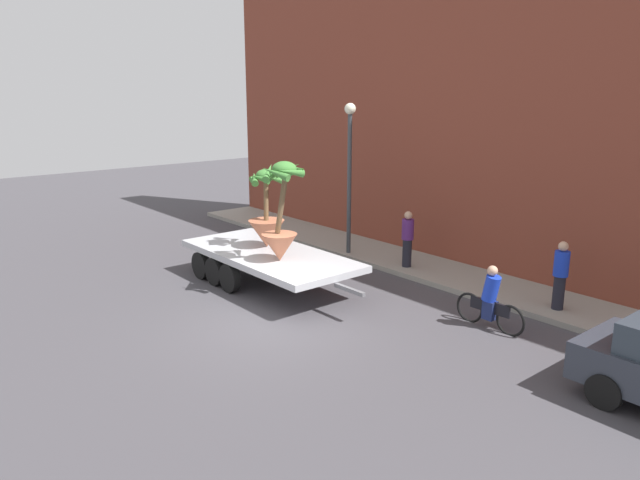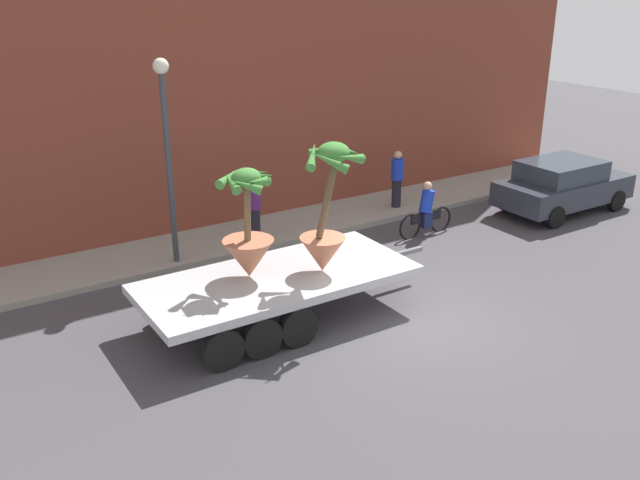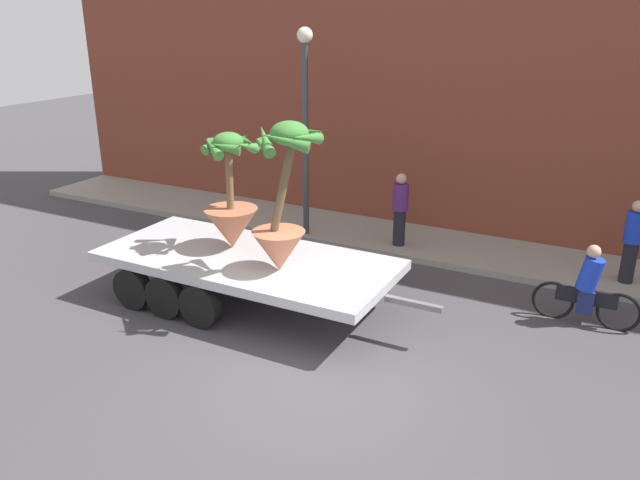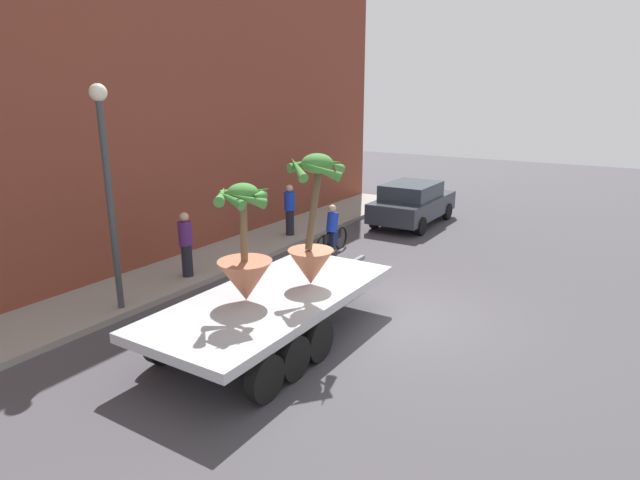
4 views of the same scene
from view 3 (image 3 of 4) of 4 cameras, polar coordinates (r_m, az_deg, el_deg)
ground_plane at (r=9.86m, az=0.19°, el=-12.32°), size 60.00×60.00×0.00m
sidewalk at (r=14.95m, az=11.03°, el=-0.61°), size 24.00×2.20×0.15m
building_facade at (r=15.65m, az=14.21°, el=18.25°), size 24.00×1.20×9.82m
flatbed_trailer at (r=11.97m, az=-7.67°, el=-2.21°), size 6.63×2.57×0.98m
potted_palm_rear at (r=11.97m, az=-8.15°, el=2.98°), size 1.16×1.15×2.25m
potted_palm_middle at (r=10.66m, az=-3.50°, el=2.42°), size 1.28×1.29×2.66m
cyclist at (r=12.02m, az=23.32°, el=-4.19°), size 1.84×0.34×1.54m
pedestrian_near_gate at (r=14.42m, az=7.35°, el=2.90°), size 0.36×0.36×1.71m
pedestrian_far_left at (r=13.77m, az=26.72°, el=-0.02°), size 0.36×0.36×1.71m
street_lamp at (r=14.63m, az=-1.35°, el=12.11°), size 0.36×0.36×4.83m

